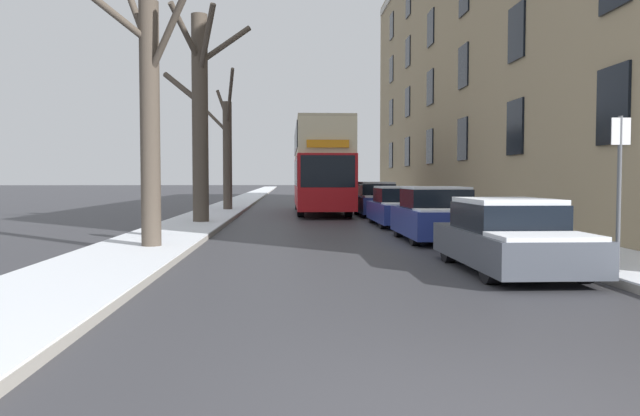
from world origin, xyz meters
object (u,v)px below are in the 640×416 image
at_px(double_decker_bus, 321,163).
at_px(pedestrian_left_sidewalk, 150,204).
at_px(parked_car_2, 400,207).
at_px(parked_car_3, 376,200).
at_px(bare_tree_left_1, 200,111).
at_px(bare_tree_left_0, 148,111).
at_px(bare_tree_left_2, 227,150).
at_px(street_sign_post, 619,187).
at_px(parked_car_1, 436,216).
at_px(parked_car_0, 509,238).

height_order(double_decker_bus, pedestrian_left_sidewalk, double_decker_bus).
bearing_deg(parked_car_2, parked_car_3, 90.00).
xyz_separation_m(bare_tree_left_1, parked_car_2, (7.17, -0.29, -3.46)).
height_order(bare_tree_left_0, pedestrian_left_sidewalk, bare_tree_left_0).
height_order(bare_tree_left_2, pedestrian_left_sidewalk, bare_tree_left_2).
height_order(bare_tree_left_0, bare_tree_left_2, bare_tree_left_2).
distance_m(bare_tree_left_1, parked_car_2, 7.97).
height_order(double_decker_bus, parked_car_2, double_decker_bus).
height_order(bare_tree_left_2, street_sign_post, bare_tree_left_2).
bearing_deg(pedestrian_left_sidewalk, parked_car_3, -10.30).
distance_m(double_decker_bus, parked_car_2, 9.18).
bearing_deg(bare_tree_left_1, bare_tree_left_0, -90.22).
relative_size(bare_tree_left_0, parked_car_1, 1.65).
bearing_deg(double_decker_bus, parked_car_0, -83.03).
relative_size(parked_car_1, parked_car_2, 0.87).
xyz_separation_m(parked_car_1, street_sign_post, (1.38, -6.83, 0.87)).
xyz_separation_m(bare_tree_left_1, parked_car_0, (7.17, -11.40, -3.50)).
bearing_deg(bare_tree_left_0, street_sign_post, -27.30).
bearing_deg(bare_tree_left_1, street_sign_post, -55.89).
bearing_deg(double_decker_bus, bare_tree_left_1, -119.57).
relative_size(parked_car_2, street_sign_post, 1.67).
relative_size(parked_car_2, parked_car_3, 1.00).
relative_size(bare_tree_left_0, bare_tree_left_2, 0.95).
relative_size(parked_car_0, parked_car_2, 0.95).
relative_size(bare_tree_left_2, parked_car_2, 1.51).
bearing_deg(parked_car_2, pedestrian_left_sidewalk, -147.25).
bearing_deg(parked_car_1, parked_car_2, 90.00).
bearing_deg(parked_car_0, bare_tree_left_2, 109.17).
height_order(bare_tree_left_2, double_decker_bus, bare_tree_left_2).
xyz_separation_m(double_decker_bus, parked_car_1, (2.42, -14.17, -1.78)).
xyz_separation_m(bare_tree_left_2, parked_car_1, (7.12, -14.88, -2.48)).
distance_m(bare_tree_left_1, parked_car_1, 9.84).
distance_m(parked_car_1, parked_car_2, 5.50).
bearing_deg(double_decker_bus, street_sign_post, -79.74).
distance_m(bare_tree_left_0, double_decker_bus, 17.26).
height_order(bare_tree_left_1, parked_car_1, bare_tree_left_1).
bearing_deg(double_decker_bus, pedestrian_left_sidewalk, -111.49).
distance_m(bare_tree_left_1, street_sign_post, 15.47).
distance_m(parked_car_0, parked_car_2, 11.11).
height_order(parked_car_3, street_sign_post, street_sign_post).
height_order(bare_tree_left_0, parked_car_1, bare_tree_left_0).
xyz_separation_m(pedestrian_left_sidewalk, street_sign_post, (9.19, -7.31, 0.55)).
distance_m(bare_tree_left_0, bare_tree_left_2, 17.28).
relative_size(bare_tree_left_0, parked_car_0, 1.50).
distance_m(parked_car_1, street_sign_post, 7.03).
bearing_deg(double_decker_bus, parked_car_3, -46.93).
relative_size(parked_car_1, pedestrian_left_sidewalk, 2.16).
bearing_deg(parked_car_2, street_sign_post, -83.60).
relative_size(double_decker_bus, parked_car_2, 2.50).
height_order(parked_car_2, street_sign_post, street_sign_post).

